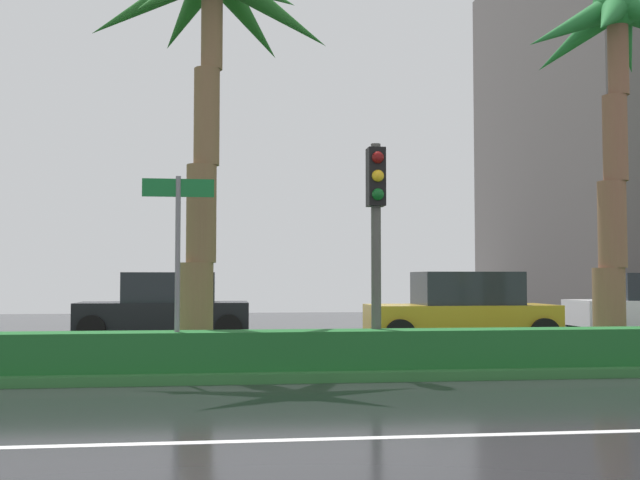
{
  "coord_description": "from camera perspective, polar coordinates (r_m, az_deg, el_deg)",
  "views": [
    {
      "loc": [
        0.5,
        -5.6,
        1.57
      ],
      "look_at": [
        2.89,
        13.19,
        2.51
      ],
      "focal_mm": 43.62,
      "sensor_mm": 36.0,
      "label": 1
    }
  ],
  "objects": [
    {
      "name": "ground_plane",
      "position": [
        14.69,
        -9.28,
        -9.12
      ],
      "size": [
        90.0,
        42.0,
        0.1
      ],
      "primitive_type": "cube",
      "color": "black"
    },
    {
      "name": "near_lane_divider_stripe",
      "position": [
        7.77,
        -11.13,
        -14.42
      ],
      "size": [
        81.0,
        0.14,
        0.01
      ],
      "primitive_type": "cube",
      "color": "white",
      "rests_on": "ground_plane"
    },
    {
      "name": "median_strip",
      "position": [
        13.69,
        -9.42,
        -9.06
      ],
      "size": [
        85.5,
        4.0,
        0.15
      ],
      "primitive_type": "cube",
      "color": "#2D6B33",
      "rests_on": "ground_plane"
    },
    {
      "name": "median_hedge",
      "position": [
        12.26,
        -9.65,
        -8.03
      ],
      "size": [
        76.5,
        0.7,
        0.6
      ],
      "color": "#1E6028",
      "rests_on": "median_strip"
    },
    {
      "name": "palm_tree_centre_left",
      "position": [
        14.14,
        -7.99,
        14.04
      ],
      "size": [
        4.42,
        4.19,
        7.3
      ],
      "color": "brown",
      "rests_on": "median_strip"
    },
    {
      "name": "palm_tree_centre",
      "position": [
        15.92,
        20.91,
        11.37
      ],
      "size": [
        3.79,
        3.43,
        7.02
      ],
      "color": "brown",
      "rests_on": "median_strip"
    },
    {
      "name": "traffic_signal_median_right",
      "position": [
        12.73,
        4.14,
        2.05
      ],
      "size": [
        0.28,
        0.43,
        3.63
      ],
      "color": "#4C4C47",
      "rests_on": "median_strip"
    },
    {
      "name": "street_name_sign",
      "position": [
        12.16,
        -10.39,
        -0.39
      ],
      "size": [
        1.1,
        0.08,
        3.0
      ],
      "color": "slate",
      "rests_on": "median_strip"
    },
    {
      "name": "car_in_traffic_second",
      "position": [
        20.4,
        -11.26,
        -4.87
      ],
      "size": [
        4.3,
        2.02,
        1.72
      ],
      "rotation": [
        0.0,
        0.0,
        3.14
      ],
      "color": "black",
      "rests_on": "ground_plane"
    },
    {
      "name": "car_in_traffic_third",
      "position": [
        18.44,
        10.41,
        -5.1
      ],
      "size": [
        4.3,
        2.02,
        1.72
      ],
      "rotation": [
        0.0,
        0.0,
        3.14
      ],
      "color": "#B28C1E",
      "rests_on": "ground_plane"
    }
  ]
}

